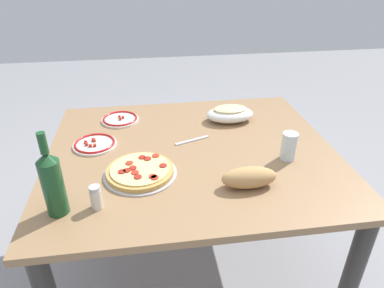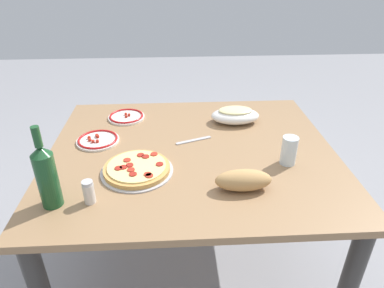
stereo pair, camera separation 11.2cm
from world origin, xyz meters
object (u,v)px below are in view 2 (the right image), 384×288
object	(u,v)px
pepperoni_pizza	(137,169)
side_plate_near	(98,140)
baked_pasta_dish	(235,115)
wine_bottle	(46,175)
water_glass	(289,151)
spice_shaker	(89,192)
side_plate_far	(126,117)
dining_table	(192,170)
bread_loaf	(243,180)

from	to	relation	value
pepperoni_pizza	side_plate_near	world-z (taller)	pepperoni_pizza
baked_pasta_dish	wine_bottle	size ratio (longest dim) A/B	0.80
baked_pasta_dish	water_glass	xyz separation A→B (m)	(0.15, -0.39, 0.02)
water_glass	spice_shaker	size ratio (longest dim) A/B	1.37
pepperoni_pizza	spice_shaker	world-z (taller)	spice_shaker
wine_bottle	side_plate_far	xyz separation A→B (m)	(0.18, 0.68, -0.11)
spice_shaker	dining_table	bearing A→B (deg)	41.78
side_plate_near	side_plate_far	distance (m)	0.26
dining_table	side_plate_far	world-z (taller)	side_plate_far
dining_table	wine_bottle	xyz separation A→B (m)	(-0.50, -0.34, 0.22)
wine_bottle	side_plate_far	bearing A→B (deg)	75.30
side_plate_near	pepperoni_pizza	bearing A→B (deg)	-52.26
pepperoni_pizza	water_glass	world-z (taller)	water_glass
dining_table	baked_pasta_dish	bearing A→B (deg)	48.67
water_glass	bread_loaf	distance (m)	0.27
spice_shaker	baked_pasta_dish	bearing A→B (deg)	44.62
wine_bottle	side_plate_near	world-z (taller)	wine_bottle
dining_table	bread_loaf	bearing A→B (deg)	-59.83
side_plate_far	bread_loaf	distance (m)	0.80
baked_pasta_dish	spice_shaker	world-z (taller)	spice_shaker
side_plate_near	bread_loaf	world-z (taller)	bread_loaf
dining_table	baked_pasta_dish	distance (m)	0.38
water_glass	wine_bottle	bearing A→B (deg)	-166.62
baked_pasta_dish	side_plate_far	bearing A→B (deg)	171.90
wine_bottle	pepperoni_pizza	bearing A→B (deg)	33.62
pepperoni_pizza	water_glass	size ratio (longest dim) A/B	2.39
baked_pasta_dish	bread_loaf	distance (m)	0.56
wine_bottle	baked_pasta_dish	bearing A→B (deg)	39.44
dining_table	spice_shaker	world-z (taller)	spice_shaker
bread_loaf	baked_pasta_dish	bearing A→B (deg)	83.52
side_plate_far	bread_loaf	size ratio (longest dim) A/B	0.90
wine_bottle	water_glass	xyz separation A→B (m)	(0.88, 0.21, -0.06)
side_plate_near	bread_loaf	xyz separation A→B (m)	(0.59, -0.39, 0.03)
side_plate_far	spice_shaker	world-z (taller)	spice_shaker
wine_bottle	side_plate_near	bearing A→B (deg)	80.24
wine_bottle	bread_loaf	world-z (taller)	wine_bottle
water_glass	bread_loaf	xyz separation A→B (m)	(-0.21, -0.16, -0.02)
water_glass	spice_shaker	world-z (taller)	water_glass
wine_bottle	side_plate_near	xyz separation A→B (m)	(0.08, 0.44, -0.11)
pepperoni_pizza	bread_loaf	bearing A→B (deg)	-18.84
pepperoni_pizza	dining_table	bearing A→B (deg)	34.60
wine_bottle	spice_shaker	world-z (taller)	wine_bottle
pepperoni_pizza	baked_pasta_dish	distance (m)	0.62
pepperoni_pizza	side_plate_far	distance (m)	0.51
wine_bottle	side_plate_near	size ratio (longest dim) A/B	1.56
side_plate_far	spice_shaker	size ratio (longest dim) A/B	2.14
dining_table	side_plate_far	size ratio (longest dim) A/B	6.65
pepperoni_pizza	wine_bottle	xyz separation A→B (m)	(-0.27, -0.18, 0.11)
wine_bottle	spice_shaker	size ratio (longest dim) A/B	3.43
baked_pasta_dish	wine_bottle	bearing A→B (deg)	-140.56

